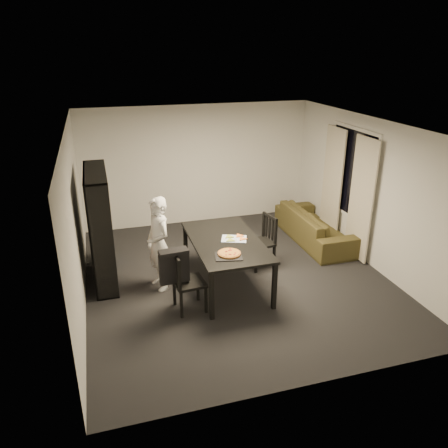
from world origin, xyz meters
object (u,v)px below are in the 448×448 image
object	(u,v)px
bookshelf	(101,227)
baking_tray	(228,256)
pepperoni_pizza	(229,253)
sofa	(315,226)
chair_left	(183,278)
person	(159,244)
chair_right	(264,238)
dining_table	(226,244)

from	to	relation	value
bookshelf	baking_tray	size ratio (longest dim) A/B	4.75
pepperoni_pizza	sofa	xyz separation A→B (m)	(2.37, 1.72, -0.52)
chair_left	person	distance (m)	0.86
chair_right	person	distance (m)	1.94
bookshelf	person	world-z (taller)	bookshelf
pepperoni_pizza	dining_table	bearing A→B (deg)	78.80
chair_left	pepperoni_pizza	size ratio (longest dim) A/B	2.72
bookshelf	person	distance (m)	1.05
chair_left	bookshelf	bearing A→B (deg)	33.68
dining_table	chair_right	size ratio (longest dim) A/B	2.03
chair_right	pepperoni_pizza	size ratio (longest dim) A/B	2.73
dining_table	chair_left	distance (m)	1.02
dining_table	sofa	size ratio (longest dim) A/B	0.89
dining_table	pepperoni_pizza	bearing A→B (deg)	-101.20
chair_left	chair_right	distance (m)	1.98
bookshelf	dining_table	bearing A→B (deg)	-22.45
chair_left	chair_right	size ratio (longest dim) A/B	0.99
chair_left	person	bearing A→B (deg)	11.13
bookshelf	dining_table	size ratio (longest dim) A/B	0.98
person	pepperoni_pizza	world-z (taller)	person
dining_table	baking_tray	bearing A→B (deg)	-102.75
baking_tray	bookshelf	bearing A→B (deg)	142.47
chair_left	person	world-z (taller)	person
chair_right	baking_tray	world-z (taller)	chair_right
chair_right	sofa	distance (m)	1.60
chair_left	pepperoni_pizza	distance (m)	0.78
person	bookshelf	bearing A→B (deg)	-141.14
person	chair_right	bearing A→B (deg)	79.38
chair_right	person	size ratio (longest dim) A/B	0.61
dining_table	sofa	xyz separation A→B (m)	(2.26, 1.19, -0.42)
baking_tray	sofa	bearing A→B (deg)	36.56
person	chair_left	bearing A→B (deg)	-1.53
baking_tray	pepperoni_pizza	bearing A→B (deg)	62.10
baking_tray	pepperoni_pizza	size ratio (longest dim) A/B	1.14
bookshelf	sofa	distance (m)	4.25
pepperoni_pizza	bookshelf	bearing A→B (deg)	143.88
chair_left	baking_tray	size ratio (longest dim) A/B	2.38
chair_left	baking_tray	bearing A→B (deg)	-96.31
chair_left	sofa	world-z (taller)	chair_left
person	sofa	distance (m)	3.49
bookshelf	pepperoni_pizza	size ratio (longest dim) A/B	5.43
chair_left	baking_tray	xyz separation A→B (m)	(0.69, -0.01, 0.27)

